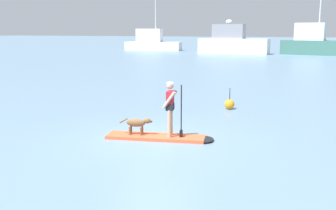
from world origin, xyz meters
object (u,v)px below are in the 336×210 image
(person_paddler, at_px, (171,105))
(moored_boat_outer, at_px, (313,43))
(paddleboard, at_px, (163,137))
(moored_boat_center, at_px, (232,42))
(moored_boat_port, at_px, (152,42))
(marker_buoy, at_px, (229,104))
(dog, at_px, (137,123))

(person_paddler, height_order, moored_boat_outer, moored_boat_outer)
(paddleboard, bearing_deg, moored_boat_center, 101.07)
(moored_boat_port, bearing_deg, paddleboard, -64.34)
(moored_boat_center, bearing_deg, marker_buoy, -76.43)
(dog, distance_m, moored_boat_outer, 48.00)
(dog, bearing_deg, moored_boat_port, 114.84)
(person_paddler, distance_m, marker_buoy, 5.45)
(paddleboard, bearing_deg, moored_boat_outer, 87.44)
(moored_boat_port, relative_size, moored_boat_center, 0.97)
(moored_boat_outer, distance_m, marker_buoy, 42.35)
(dog, relative_size, marker_buoy, 1.15)
(marker_buoy, bearing_deg, person_paddler, -95.76)
(person_paddler, bearing_deg, marker_buoy, 84.24)
(moored_boat_outer, relative_size, marker_buoy, 10.32)
(paddleboard, relative_size, person_paddler, 2.02)
(moored_boat_port, xyz_separation_m, moored_boat_center, (15.09, -4.32, 0.26))
(moored_boat_center, bearing_deg, dog, -79.94)
(moored_boat_center, height_order, moored_boat_outer, moored_boat_outer)
(moored_boat_port, bearing_deg, marker_buoy, -60.91)
(dog, relative_size, moored_boat_outer, 0.11)
(moored_boat_center, xyz_separation_m, marker_buoy, (9.71, -40.25, -1.42))
(person_paddler, height_order, moored_boat_port, moored_boat_port)
(dog, height_order, moored_boat_port, moored_boat_port)
(moored_boat_outer, bearing_deg, paddleboard, -92.56)
(paddleboard, xyz_separation_m, moored_boat_port, (-24.02, 49.99, 1.33))
(person_paddler, height_order, dog, person_paddler)
(paddleboard, height_order, dog, dog)
(dog, distance_m, moored_boat_port, 55.29)
(dog, relative_size, moored_boat_port, 0.11)
(paddleboard, distance_m, moored_boat_outer, 47.79)
(moored_boat_outer, height_order, marker_buoy, moored_boat_outer)
(moored_boat_port, height_order, marker_buoy, moored_boat_port)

